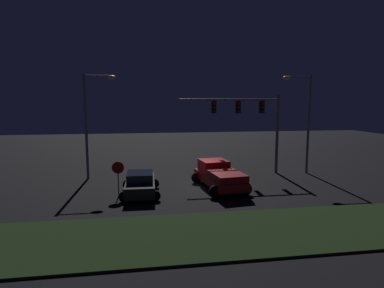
% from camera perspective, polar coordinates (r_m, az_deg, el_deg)
% --- Properties ---
extents(ground_plane, '(80.00, 80.00, 0.00)m').
position_cam_1_polar(ground_plane, '(23.48, 1.64, -7.26)').
color(ground_plane, black).
extents(grass_median, '(23.01, 5.34, 0.10)m').
position_cam_1_polar(grass_median, '(15.50, 7.71, -15.02)').
color(grass_median, black).
rests_on(grass_median, ground_plane).
extents(pickup_truck, '(3.35, 5.61, 1.80)m').
position_cam_1_polar(pickup_truck, '(22.62, 4.68, -5.24)').
color(pickup_truck, maroon).
rests_on(pickup_truck, ground_plane).
extents(car_sedan, '(2.56, 4.45, 1.51)m').
position_cam_1_polar(car_sedan, '(21.28, -9.02, -6.84)').
color(car_sedan, black).
rests_on(car_sedan, ground_plane).
extents(traffic_signal_gantry, '(8.32, 0.56, 6.50)m').
position_cam_1_polar(traffic_signal_gantry, '(26.96, 10.00, 5.08)').
color(traffic_signal_gantry, slate).
rests_on(traffic_signal_gantry, ground_plane).
extents(street_lamp_left, '(2.47, 0.44, 8.03)m').
position_cam_1_polar(street_lamp_left, '(26.04, -17.05, 5.13)').
color(street_lamp_left, slate).
rests_on(street_lamp_left, ground_plane).
extents(street_lamp_right, '(2.50, 0.44, 8.09)m').
position_cam_1_polar(street_lamp_right, '(28.36, 18.89, 5.28)').
color(street_lamp_right, slate).
rests_on(street_lamp_right, ground_plane).
extents(stop_sign, '(0.76, 0.08, 2.23)m').
position_cam_1_polar(stop_sign, '(21.01, -12.80, -4.81)').
color(stop_sign, slate).
rests_on(stop_sign, ground_plane).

